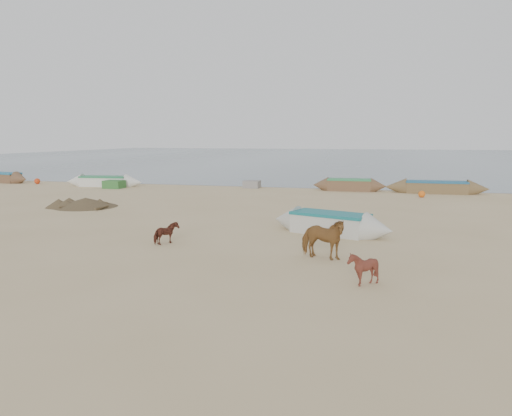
% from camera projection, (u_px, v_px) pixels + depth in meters
% --- Properties ---
extents(ground, '(140.00, 140.00, 0.00)m').
position_uv_depth(ground, '(226.00, 253.00, 17.06)').
color(ground, tan).
rests_on(ground, ground).
extents(sea, '(160.00, 160.00, 0.00)m').
position_uv_depth(sea, '(360.00, 157.00, 95.54)').
color(sea, slate).
rests_on(sea, ground).
extents(cow_adult, '(1.76, 1.17, 1.36)m').
position_uv_depth(cow_adult, '(322.00, 238.00, 16.13)').
color(cow_adult, brown).
rests_on(cow_adult, ground).
extents(calf_front, '(0.88, 0.79, 0.93)m').
position_uv_depth(calf_front, '(363.00, 268.00, 13.29)').
color(calf_front, '#58261B').
rests_on(calf_front, ground).
extents(calf_right, '(0.78, 0.88, 0.81)m').
position_uv_depth(calf_right, '(167.00, 233.00, 18.40)').
color(calf_right, '#58281C').
rests_on(calf_right, ground).
extents(near_canoe, '(5.41, 3.01, 0.87)m').
position_uv_depth(near_canoe, '(330.00, 223.00, 20.38)').
color(near_canoe, beige).
rests_on(near_canoe, ground).
extents(debris_pile, '(3.79, 3.79, 0.52)m').
position_uv_depth(debris_pile, '(86.00, 202.00, 28.19)').
color(debris_pile, brown).
rests_on(debris_pile, ground).
extents(waterline_canoes, '(59.04, 4.90, 0.88)m').
position_uv_depth(waterline_canoes, '(329.00, 185.00, 36.55)').
color(waterline_canoes, brown).
rests_on(waterline_canoes, ground).
extents(beach_clutter, '(44.41, 4.32, 0.64)m').
position_uv_depth(beach_clutter, '(368.00, 190.00, 34.37)').
color(beach_clutter, '#346D31').
rests_on(beach_clutter, ground).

